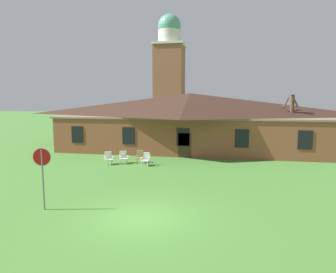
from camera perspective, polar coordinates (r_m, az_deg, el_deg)
The scene contains 9 objects.
ground_plane at distance 12.83m, azimuth -5.28°, elevation -15.36°, with size 200.00×200.00×0.00m, color #477F33.
brick_building at distance 29.73m, azimuth 4.27°, elevation 3.13°, with size 25.15×10.40×5.54m.
dome_tower at distance 51.43m, azimuth 0.27°, elevation 11.94°, with size 5.18×5.18×20.00m.
stop_sign at distance 14.16m, azimuth -23.21°, elevation -5.27°, with size 0.79×0.19×2.81m.
lawn_chair_by_porch at distance 22.91m, azimuth -11.45°, elevation -4.07°, with size 0.85×0.87×0.96m.
lawn_chair_near_door at distance 23.05m, azimuth -8.63°, elevation -3.94°, with size 0.84×0.86×0.96m.
lawn_chair_left_end at distance 23.17m, azimuth -5.44°, elevation -3.83°, with size 0.75×0.80×0.96m.
lawn_chair_middle at distance 22.17m, azimuth -4.25°, elevation -4.32°, with size 0.70×0.73×0.96m.
bare_tree_beside_building at distance 28.17m, azimuth 22.77°, elevation 2.49°, with size 1.66×1.64×5.40m.
Camera 1 is at (3.30, -11.38, 4.91)m, focal length 31.42 mm.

